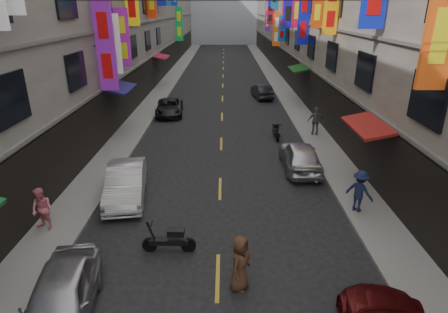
{
  "coord_description": "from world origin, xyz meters",
  "views": [
    {
      "loc": [
        0.21,
        2.77,
        7.64
      ],
      "look_at": [
        0.2,
        10.66,
        4.49
      ],
      "focal_mm": 30.0,
      "sensor_mm": 36.0,
      "label": 1
    }
  ],
  "objects_px": {
    "scooter_far_right": "(276,131)",
    "car_right_mid": "(300,156)",
    "car_left_near": "(61,299)",
    "pedestrian_lfar": "(42,209)",
    "car_right_far": "(262,91)",
    "pedestrian_rfar": "(316,121)",
    "car_left_far": "(169,107)",
    "car_left_mid": "(126,183)",
    "scooter_crossing": "(170,240)",
    "pedestrian_crossing": "(240,263)",
    "pedestrian_rnear": "(360,191)"
  },
  "relations": [
    {
      "from": "scooter_crossing",
      "to": "car_left_far",
      "type": "relative_size",
      "value": 0.43
    },
    {
      "from": "scooter_crossing",
      "to": "car_right_mid",
      "type": "bearing_deg",
      "value": -38.58
    },
    {
      "from": "car_right_far",
      "to": "pedestrian_crossing",
      "type": "xyz_separation_m",
      "value": [
        -2.92,
        -24.71,
        0.25
      ]
    },
    {
      "from": "scooter_crossing",
      "to": "car_right_far",
      "type": "bearing_deg",
      "value": -12.27
    },
    {
      "from": "car_left_near",
      "to": "pedestrian_lfar",
      "type": "bearing_deg",
      "value": 110.63
    },
    {
      "from": "car_left_far",
      "to": "car_right_mid",
      "type": "relative_size",
      "value": 1.0
    },
    {
      "from": "car_left_near",
      "to": "pedestrian_rfar",
      "type": "bearing_deg",
      "value": 48.02
    },
    {
      "from": "pedestrian_lfar",
      "to": "scooter_far_right",
      "type": "bearing_deg",
      "value": 68.54
    },
    {
      "from": "car_left_far",
      "to": "car_right_far",
      "type": "bearing_deg",
      "value": 32.03
    },
    {
      "from": "pedestrian_rnear",
      "to": "pedestrian_crossing",
      "type": "height_order",
      "value": "pedestrian_rnear"
    },
    {
      "from": "pedestrian_lfar",
      "to": "pedestrian_rnear",
      "type": "xyz_separation_m",
      "value": [
        11.81,
        1.38,
        0.04
      ]
    },
    {
      "from": "pedestrian_rfar",
      "to": "car_right_far",
      "type": "bearing_deg",
      "value": -76.67
    },
    {
      "from": "pedestrian_rnear",
      "to": "car_left_mid",
      "type": "bearing_deg",
      "value": 35.86
    },
    {
      "from": "car_left_near",
      "to": "car_right_mid",
      "type": "distance_m",
      "value": 12.74
    },
    {
      "from": "car_right_mid",
      "to": "pedestrian_crossing",
      "type": "distance_m",
      "value": 9.31
    },
    {
      "from": "scooter_far_right",
      "to": "car_right_mid",
      "type": "xyz_separation_m",
      "value": [
        0.58,
        -4.85,
        0.27
      ]
    },
    {
      "from": "pedestrian_crossing",
      "to": "pedestrian_rfar",
      "type": "bearing_deg",
      "value": 5.39
    },
    {
      "from": "pedestrian_lfar",
      "to": "pedestrian_crossing",
      "type": "distance_m",
      "value": 7.56
    },
    {
      "from": "car_right_far",
      "to": "pedestrian_rnear",
      "type": "height_order",
      "value": "pedestrian_rnear"
    },
    {
      "from": "car_left_mid",
      "to": "car_left_far",
      "type": "xyz_separation_m",
      "value": [
        0.0,
        13.42,
        -0.13
      ]
    },
    {
      "from": "car_left_far",
      "to": "pedestrian_lfar",
      "type": "distance_m",
      "value": 16.24
    },
    {
      "from": "car_left_mid",
      "to": "pedestrian_rfar",
      "type": "height_order",
      "value": "pedestrian_rfar"
    },
    {
      "from": "pedestrian_lfar",
      "to": "pedestrian_crossing",
      "type": "relative_size",
      "value": 0.93
    },
    {
      "from": "scooter_crossing",
      "to": "car_left_near",
      "type": "bearing_deg",
      "value": 141.85
    },
    {
      "from": "car_right_far",
      "to": "car_right_mid",
      "type": "bearing_deg",
      "value": 83.06
    },
    {
      "from": "car_left_near",
      "to": "pedestrian_lfar",
      "type": "relative_size",
      "value": 2.5
    },
    {
      "from": "car_left_mid",
      "to": "car_left_far",
      "type": "height_order",
      "value": "car_left_mid"
    },
    {
      "from": "scooter_crossing",
      "to": "car_left_far",
      "type": "height_order",
      "value": "car_left_far"
    },
    {
      "from": "pedestrian_lfar",
      "to": "scooter_crossing",
      "type": "bearing_deg",
      "value": 7.18
    },
    {
      "from": "car_left_far",
      "to": "pedestrian_lfar",
      "type": "relative_size",
      "value": 2.58
    },
    {
      "from": "scooter_crossing",
      "to": "car_left_far",
      "type": "xyz_separation_m",
      "value": [
        -2.38,
        17.23,
        0.14
      ]
    },
    {
      "from": "car_left_far",
      "to": "pedestrian_crossing",
      "type": "height_order",
      "value": "pedestrian_crossing"
    },
    {
      "from": "scooter_crossing",
      "to": "pedestrian_lfar",
      "type": "height_order",
      "value": "pedestrian_lfar"
    },
    {
      "from": "scooter_far_right",
      "to": "car_left_mid",
      "type": "distance_m",
      "value": 10.88
    },
    {
      "from": "car_left_near",
      "to": "car_left_mid",
      "type": "xyz_separation_m",
      "value": [
        0.0,
        6.8,
        0.02
      ]
    },
    {
      "from": "car_left_mid",
      "to": "pedestrian_rfar",
      "type": "distance_m",
      "value": 12.94
    },
    {
      "from": "car_left_near",
      "to": "pedestrian_crossing",
      "type": "bearing_deg",
      "value": 6.1
    },
    {
      "from": "scooter_far_right",
      "to": "car_left_far",
      "type": "bearing_deg",
      "value": -37.89
    },
    {
      "from": "pedestrian_rfar",
      "to": "scooter_crossing",
      "type": "bearing_deg",
      "value": 59.0
    },
    {
      "from": "car_right_far",
      "to": "pedestrian_rfar",
      "type": "relative_size",
      "value": 2.1
    },
    {
      "from": "scooter_far_right",
      "to": "car_left_far",
      "type": "distance_m",
      "value": 9.21
    },
    {
      "from": "car_left_far",
      "to": "car_right_far",
      "type": "relative_size",
      "value": 1.11
    },
    {
      "from": "scooter_crossing",
      "to": "car_right_mid",
      "type": "distance_m",
      "value": 8.92
    },
    {
      "from": "car_left_mid",
      "to": "pedestrian_lfar",
      "type": "xyz_separation_m",
      "value": [
        -2.32,
        -2.65,
        0.22
      ]
    },
    {
      "from": "pedestrian_crossing",
      "to": "car_left_mid",
      "type": "bearing_deg",
      "value": 66.07
    },
    {
      "from": "scooter_far_right",
      "to": "pedestrian_lfar",
      "type": "xyz_separation_m",
      "value": [
        -9.74,
        -10.61,
        0.49
      ]
    },
    {
      "from": "car_right_far",
      "to": "pedestrian_rnear",
      "type": "relative_size",
      "value": 2.2
    },
    {
      "from": "scooter_far_right",
      "to": "pedestrian_crossing",
      "type": "distance_m",
      "value": 13.83
    },
    {
      "from": "scooter_crossing",
      "to": "car_right_far",
      "type": "xyz_separation_m",
      "value": [
        5.18,
        22.94,
        0.18
      ]
    },
    {
      "from": "car_right_far",
      "to": "pedestrian_crossing",
      "type": "distance_m",
      "value": 24.88
    }
  ]
}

